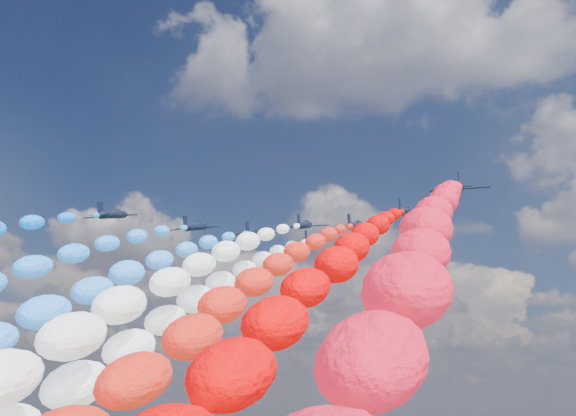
% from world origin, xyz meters
% --- Properties ---
extents(jet_0, '(10.08, 13.42, 6.02)m').
position_xyz_m(jet_0, '(-30.06, -7.76, 101.66)').
color(jet_0, black).
extents(jet_1, '(9.54, 13.03, 6.02)m').
position_xyz_m(jet_1, '(-19.29, 5.08, 101.66)').
color(jet_1, black).
extents(jet_2, '(9.95, 13.32, 6.02)m').
position_xyz_m(jet_2, '(-9.72, 12.66, 101.66)').
color(jet_2, black).
extents(trail_2, '(5.45, 118.68, 52.33)m').
position_xyz_m(trail_2, '(-9.72, -49.15, 76.81)').
color(trail_2, '#3182FF').
extents(jet_3, '(9.99, 13.36, 6.02)m').
position_xyz_m(jet_3, '(1.49, 9.82, 101.66)').
color(jet_3, black).
extents(trail_3, '(5.45, 118.68, 52.33)m').
position_xyz_m(trail_3, '(1.49, -51.98, 76.81)').
color(trail_3, white).
extents(jet_4, '(10.12, 13.44, 6.02)m').
position_xyz_m(jet_4, '(-0.80, 23.27, 101.66)').
color(jet_4, black).
extents(trail_4, '(5.45, 118.68, 52.33)m').
position_xyz_m(trail_4, '(-0.80, -38.53, 76.81)').
color(trail_4, white).
extents(jet_5, '(10.03, 13.39, 6.02)m').
position_xyz_m(jet_5, '(10.86, 13.09, 101.66)').
color(jet_5, black).
extents(trail_5, '(5.45, 118.68, 52.33)m').
position_xyz_m(trail_5, '(10.86, -48.71, 76.81)').
color(trail_5, red).
extents(jet_6, '(10.07, 13.41, 6.02)m').
position_xyz_m(jet_6, '(21.56, 5.46, 101.66)').
color(jet_6, black).
extents(trail_6, '(5.45, 118.68, 52.33)m').
position_xyz_m(trail_6, '(21.56, -56.34, 76.81)').
color(trail_6, '#D40102').
extents(jet_7, '(9.90, 13.29, 6.02)m').
position_xyz_m(jet_7, '(31.90, -6.50, 101.66)').
color(jet_7, black).
extents(trail_7, '(5.45, 118.68, 52.33)m').
position_xyz_m(trail_7, '(31.90, -68.31, 76.81)').
color(trail_7, red).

